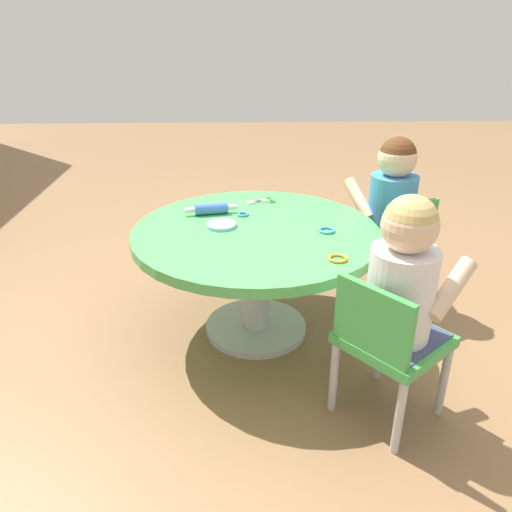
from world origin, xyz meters
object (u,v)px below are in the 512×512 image
child_chair_left (388,342)px  rolling_pin (211,209)px  seated_child_right (392,194)px  craft_table (256,251)px  child_chair_right (392,243)px  seated_child_left (404,275)px  craft_scissors (265,201)px

child_chair_left → rolling_pin: 0.96m
seated_child_right → child_chair_left: bearing=165.1°
craft_table → child_chair_right: bearing=-70.0°
child_chair_right → seated_child_left: bearing=165.0°
child_chair_left → child_chair_right: same height
seated_child_left → craft_scissors: (0.86, 0.38, -0.05)m
seated_child_right → craft_scissors: seated_child_right is taller
child_chair_left → seated_child_left: size_ratio=1.05×
seated_child_left → child_chair_right: 0.81m
craft_table → child_chair_right: (0.23, -0.64, -0.07)m
child_chair_left → seated_child_left: (0.03, -0.03, 0.23)m
child_chair_right → craft_scissors: 0.62m
seated_child_right → rolling_pin: bearing=96.4°
craft_scissors → craft_table: bearing=171.3°
child_chair_right → child_chair_left: bearing=163.3°
seated_child_right → craft_scissors: size_ratio=3.58×
child_chair_right → seated_child_right: 0.23m
child_chair_right → seated_child_right: (0.04, 0.02, 0.23)m
seated_child_left → child_chair_right: bearing=-15.0°
child_chair_left → seated_child_right: bearing=-14.9°
seated_child_left → child_chair_left: bearing=129.6°
child_chair_right → seated_child_right: seated_child_right is taller
child_chair_left → seated_child_right: (0.81, -0.22, 0.23)m
craft_table → seated_child_right: bearing=-66.6°
craft_table → seated_child_left: (-0.52, -0.44, 0.15)m
craft_scissors → child_chair_right: bearing=-100.4°
child_chair_left → craft_scissors: 0.97m
craft_table → child_chair_left: (-0.54, -0.41, -0.07)m
child_chair_left → seated_child_right: 0.87m
child_chair_right → craft_scissors: bearing=79.6°
craft_table → seated_child_left: seated_child_left is taller
craft_table → craft_scissors: bearing=-8.7°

